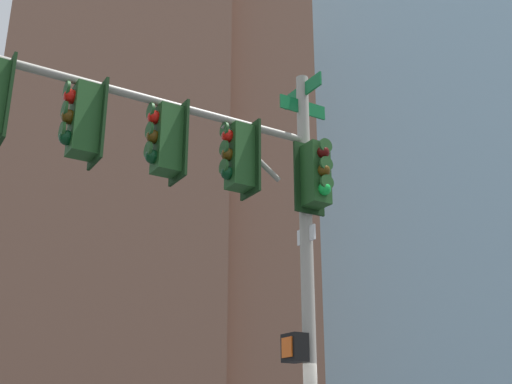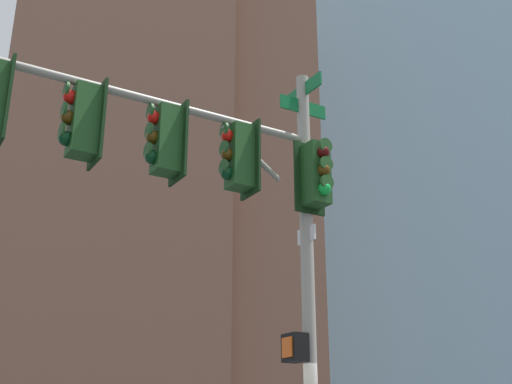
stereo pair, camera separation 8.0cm
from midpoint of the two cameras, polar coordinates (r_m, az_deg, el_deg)
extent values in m
cylinder|color=#9E998C|center=(9.85, 4.79, -8.43)|extent=(0.20, 0.20, 7.16)
cylinder|color=#9E998C|center=(9.45, -9.42, 8.02)|extent=(1.97, 5.18, 0.12)
cylinder|color=#9E998C|center=(9.94, -0.18, 3.40)|extent=(0.43, 1.00, 0.75)
cube|color=#0F6B33|center=(11.02, 4.29, 8.79)|extent=(0.98, 0.38, 0.24)
cube|color=#0F6B33|center=(10.87, 4.33, 7.41)|extent=(0.33, 0.85, 0.24)
cube|color=white|center=(10.06, 4.65, -3.74)|extent=(0.43, 0.18, 0.24)
cube|color=#1E4C1E|center=(9.80, -1.21, 3.05)|extent=(0.44, 0.44, 1.00)
cube|color=black|center=(9.89, -0.25, 2.83)|extent=(0.53, 0.22, 1.16)
sphere|color=red|center=(9.83, -2.24, 4.90)|extent=(0.20, 0.20, 0.20)
cylinder|color=#1E4C1E|center=(9.84, -2.56, 5.45)|extent=(0.23, 0.12, 0.23)
sphere|color=#4C330A|center=(9.71, -2.26, 3.29)|extent=(0.20, 0.20, 0.20)
cylinder|color=#1E4C1E|center=(9.72, -2.59, 3.86)|extent=(0.23, 0.12, 0.23)
sphere|color=#0A3819|center=(9.60, -2.29, 1.65)|extent=(0.20, 0.20, 0.20)
cylinder|color=#1E4C1E|center=(9.60, -2.62, 2.22)|extent=(0.23, 0.12, 0.23)
cube|color=#1E4C1E|center=(9.32, -7.58, 4.49)|extent=(0.44, 0.44, 1.00)
cube|color=black|center=(9.39, -6.52, 4.25)|extent=(0.53, 0.22, 1.16)
sphere|color=red|center=(9.38, -8.65, 6.41)|extent=(0.20, 0.20, 0.20)
cylinder|color=#1E4C1E|center=(9.40, -8.99, 6.99)|extent=(0.23, 0.12, 0.23)
sphere|color=#4C330A|center=(9.26, -8.75, 4.75)|extent=(0.20, 0.20, 0.20)
cylinder|color=#1E4C1E|center=(9.27, -9.09, 5.33)|extent=(0.23, 0.12, 0.23)
sphere|color=#0A3819|center=(9.13, -8.84, 3.04)|extent=(0.20, 0.20, 0.20)
cylinder|color=#1E4C1E|center=(9.15, -9.19, 3.64)|extent=(0.23, 0.12, 0.23)
cube|color=#1E4C1E|center=(8.98, -14.56, 6.00)|extent=(0.44, 0.44, 1.00)
cube|color=black|center=(9.03, -13.41, 5.76)|extent=(0.53, 0.22, 1.16)
sphere|color=red|center=(9.07, -15.64, 7.96)|extent=(0.20, 0.20, 0.20)
cylinder|color=#1E4C1E|center=(9.10, -15.99, 8.55)|extent=(0.23, 0.12, 0.23)
sphere|color=#4C330A|center=(8.94, -15.82, 6.26)|extent=(0.20, 0.20, 0.20)
cylinder|color=#1E4C1E|center=(8.96, -16.17, 6.86)|extent=(0.23, 0.12, 0.23)
sphere|color=#0A3819|center=(8.81, -16.01, 4.51)|extent=(0.20, 0.20, 0.20)
cylinder|color=#1E4C1E|center=(8.83, -16.36, 5.12)|extent=(0.23, 0.12, 0.23)
cube|color=black|center=(8.81, -20.80, 7.26)|extent=(0.53, 0.22, 1.16)
cube|color=#1E4C1E|center=(10.11, 5.49, 1.53)|extent=(0.44, 0.44, 1.00)
cube|color=black|center=(10.26, 4.87, 1.20)|extent=(0.22, 0.53, 1.16)
sphere|color=#470A07|center=(10.08, 6.12, 3.49)|extent=(0.20, 0.20, 0.20)
cylinder|color=#1E4C1E|center=(10.07, 6.32, 4.08)|extent=(0.12, 0.23, 0.23)
sphere|color=#4C330A|center=(9.96, 6.18, 1.90)|extent=(0.20, 0.20, 0.20)
cylinder|color=#1E4C1E|center=(9.95, 6.39, 2.50)|extent=(0.12, 0.23, 0.23)
sphere|color=green|center=(9.85, 6.25, 0.29)|extent=(0.20, 0.20, 0.20)
cylinder|color=#1E4C1E|center=(9.84, 6.45, 0.89)|extent=(0.12, 0.23, 0.23)
cube|color=black|center=(9.57, 3.68, -13.42)|extent=(0.42, 0.36, 0.40)
cube|color=#EA5914|center=(9.50, 2.98, -13.38)|extent=(0.24, 0.10, 0.28)
cube|color=#845B47|center=(53.91, -11.23, 6.16)|extent=(22.81, 14.12, 50.14)
cube|color=#845B47|center=(50.32, -7.16, -1.50)|extent=(18.07, 18.34, 34.98)
cube|color=#8CB2C6|center=(77.55, 12.41, 9.76)|extent=(22.48, 31.83, 79.11)
cube|color=brown|center=(75.03, -5.80, -9.16)|extent=(23.62, 16.26, 31.35)
camera|label=1|loc=(0.04, -89.76, -0.09)|focal=45.83mm
camera|label=2|loc=(0.04, 90.24, 0.09)|focal=45.83mm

